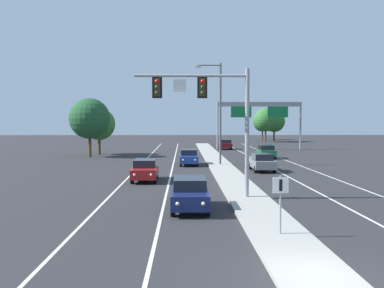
# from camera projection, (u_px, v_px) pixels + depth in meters

# --- Properties ---
(ground_plane) EXTENTS (260.00, 260.00, 0.00)m
(ground_plane) POSITION_uv_depth(u_px,v_px,m) (316.00, 280.00, 12.00)
(ground_plane) COLOR #28282B
(median_island) EXTENTS (2.40, 110.00, 0.15)m
(median_island) POSITION_uv_depth(u_px,v_px,m) (236.00, 184.00, 29.97)
(median_island) COLOR #9E9B93
(median_island) RESTS_ON ground
(lane_stripe_oncoming_center) EXTENTS (0.14, 100.00, 0.01)m
(lane_stripe_oncoming_center) POSITION_uv_depth(u_px,v_px,m) (171.00, 173.00, 36.87)
(lane_stripe_oncoming_center) COLOR silver
(lane_stripe_oncoming_center) RESTS_ON ground
(lane_stripe_receding_center) EXTENTS (0.14, 100.00, 0.01)m
(lane_stripe_receding_center) POSITION_uv_depth(u_px,v_px,m) (281.00, 173.00, 37.06)
(lane_stripe_receding_center) COLOR silver
(lane_stripe_receding_center) RESTS_ON ground
(edge_stripe_left) EXTENTS (0.14, 100.00, 0.01)m
(edge_stripe_left) POSITION_uv_depth(u_px,v_px,m) (132.00, 173.00, 36.80)
(edge_stripe_left) COLOR silver
(edge_stripe_left) RESTS_ON ground
(edge_stripe_right) EXTENTS (0.14, 100.00, 0.01)m
(edge_stripe_right) POSITION_uv_depth(u_px,v_px,m) (319.00, 173.00, 37.13)
(edge_stripe_right) COLOR silver
(edge_stripe_right) RESTS_ON ground
(overhead_signal_mast) EXTENTS (6.43, 0.44, 7.20)m
(overhead_signal_mast) POSITION_uv_depth(u_px,v_px,m) (211.00, 105.00, 24.24)
(overhead_signal_mast) COLOR gray
(overhead_signal_mast) RESTS_ON median_island
(median_sign_post) EXTENTS (0.60, 0.10, 2.20)m
(median_sign_post) POSITION_uv_depth(u_px,v_px,m) (280.00, 196.00, 16.33)
(median_sign_post) COLOR gray
(median_sign_post) RESTS_ON median_island
(street_lamp_median) EXTENTS (2.58, 0.28, 10.00)m
(street_lamp_median) POSITION_uv_depth(u_px,v_px,m) (218.00, 107.00, 42.94)
(street_lamp_median) COLOR #4C4C51
(street_lamp_median) RESTS_ON median_island
(car_oncoming_navy) EXTENTS (1.83, 4.48, 1.58)m
(car_oncoming_navy) POSITION_uv_depth(u_px,v_px,m) (190.00, 193.00, 21.62)
(car_oncoming_navy) COLOR #141E4C
(car_oncoming_navy) RESTS_ON ground
(car_oncoming_red) EXTENTS (1.88, 4.49, 1.58)m
(car_oncoming_red) POSITION_uv_depth(u_px,v_px,m) (145.00, 170.00, 32.16)
(car_oncoming_red) COLOR maroon
(car_oncoming_red) RESTS_ON ground
(car_oncoming_blue) EXTENTS (1.82, 4.47, 1.58)m
(car_oncoming_blue) POSITION_uv_depth(u_px,v_px,m) (189.00, 157.00, 43.75)
(car_oncoming_blue) COLOR navy
(car_oncoming_blue) RESTS_ON ground
(car_receding_grey) EXTENTS (1.85, 4.48, 1.58)m
(car_receding_grey) POSITION_uv_depth(u_px,v_px,m) (262.00, 162.00, 38.38)
(car_receding_grey) COLOR slate
(car_receding_grey) RESTS_ON ground
(car_receding_green) EXTENTS (1.89, 4.50, 1.58)m
(car_receding_green) POSITION_uv_depth(u_px,v_px,m) (266.00, 151.00, 51.99)
(car_receding_green) COLOR #195633
(car_receding_green) RESTS_ON ground
(car_receding_darkred) EXTENTS (1.86, 4.49, 1.58)m
(car_receding_darkred) POSITION_uv_depth(u_px,v_px,m) (226.00, 144.00, 68.69)
(car_receding_darkred) COLOR #5B0F14
(car_receding_darkred) RESTS_ON ground
(highway_sign_gantry) EXTENTS (13.28, 0.42, 7.50)m
(highway_sign_gantry) POSITION_uv_depth(u_px,v_px,m) (259.00, 110.00, 67.46)
(highway_sign_gantry) COLOR gray
(highway_sign_gantry) RESTS_ON ground
(tree_far_left_a) EXTENTS (5.05, 5.05, 7.31)m
(tree_far_left_a) POSITION_uv_depth(u_px,v_px,m) (90.00, 119.00, 53.55)
(tree_far_left_a) COLOR #4C3823
(tree_far_left_a) RESTS_ON ground
(tree_far_left_c) EXTENTS (4.31, 4.31, 6.23)m
(tree_far_left_c) POSITION_uv_depth(u_px,v_px,m) (99.00, 124.00, 57.72)
(tree_far_left_c) COLOR #4C3823
(tree_far_left_c) RESTS_ON ground
(tree_far_right_c) EXTENTS (5.05, 5.05, 7.30)m
(tree_far_right_c) POSITION_uv_depth(u_px,v_px,m) (266.00, 120.00, 92.83)
(tree_far_right_c) COLOR #4C3823
(tree_far_right_c) RESTS_ON ground
(tree_far_right_b) EXTENTS (4.47, 4.47, 6.47)m
(tree_far_right_b) POSITION_uv_depth(u_px,v_px,m) (262.00, 122.00, 103.85)
(tree_far_right_b) COLOR #4C3823
(tree_far_right_b) RESTS_ON ground
(tree_far_right_a) EXTENTS (4.71, 4.71, 6.81)m
(tree_far_right_a) POSITION_uv_depth(u_px,v_px,m) (274.00, 121.00, 94.44)
(tree_far_right_a) COLOR #4C3823
(tree_far_right_a) RESTS_ON ground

